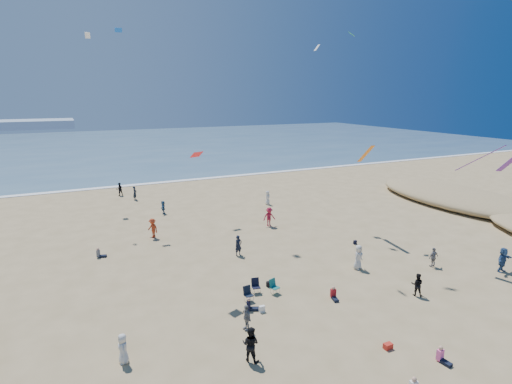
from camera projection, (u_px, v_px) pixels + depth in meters
name	position (u px, v px, depth m)	size (l,w,h in m)	color
ground	(290.00, 372.00, 19.04)	(220.00, 220.00, 0.00)	tan
ocean	(104.00, 147.00, 102.41)	(220.00, 100.00, 0.06)	#476B84
surf_line	(136.00, 185.00, 58.52)	(220.00, 1.20, 0.08)	white
standing_flyers	(262.00, 237.00, 34.67)	(28.13, 38.80, 1.94)	black
seated_group	(282.00, 307.00, 23.97)	(15.05, 23.10, 0.84)	white
chair_cluster	(260.00, 289.00, 26.07)	(2.70, 1.47, 1.00)	black
white_tote	(262.00, 309.00, 24.23)	(0.35, 0.20, 0.40)	white
black_backpack	(269.00, 284.00, 27.44)	(0.30, 0.22, 0.38)	black
cooler	(388.00, 346.00, 20.72)	(0.45, 0.30, 0.30)	red
navy_bag	(355.00, 242.00, 35.29)	(0.28, 0.18, 0.34)	black
kites_aloft	(342.00, 76.00, 31.86)	(44.90, 40.06, 26.96)	red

